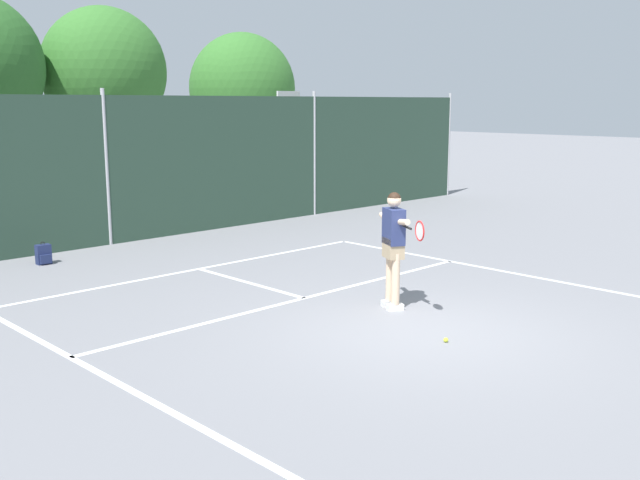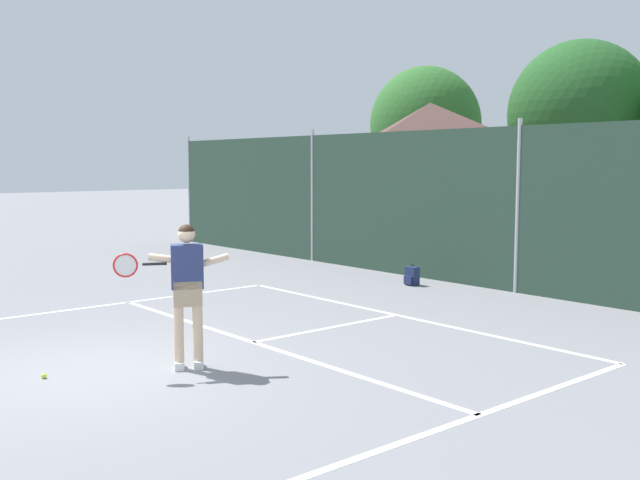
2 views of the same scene
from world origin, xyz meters
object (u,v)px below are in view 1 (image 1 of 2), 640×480
Objects in this scene: basketball_hoop at (288,132)px; tennis_player at (394,240)px; tennis_ball at (446,340)px; backpack_navy at (44,255)px.

basketball_hoop is 1.91× the size of tennis_player.
tennis_player reaches higher than tennis_ball.
tennis_player reaches higher than backpack_navy.
backpack_navy is at bearing -163.00° from basketball_hoop.
tennis_player is 28.10× the size of tennis_ball.
tennis_ball is (-7.30, -11.36, -2.28)m from basketball_hoop.
tennis_player is at bearing -69.84° from backpack_navy.
backpack_navy is (-2.57, 7.00, -0.92)m from tennis_player.
tennis_player is 4.01× the size of backpack_navy.
basketball_hoop reaches higher than tennis_player.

